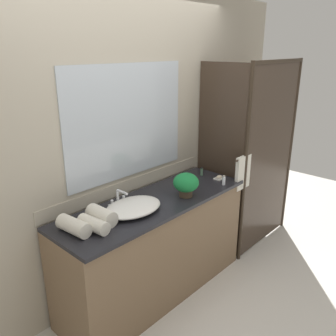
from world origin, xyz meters
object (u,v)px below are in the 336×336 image
at_px(potted_plant, 186,183).
at_px(rolled_towel_middle, 93,224).
at_px(rolled_towel_far_edge, 102,215).
at_px(rolled_towel_near_edge, 74,226).
at_px(amenity_bottle_lotion, 224,180).
at_px(sink_basin, 133,207).
at_px(faucet, 119,200).
at_px(amenity_bottle_shampoo, 202,171).
at_px(soap_dish, 219,178).

distance_m(potted_plant, rolled_towel_middle, 0.90).
bearing_deg(rolled_towel_far_edge, rolled_towel_middle, -154.16).
distance_m(rolled_towel_near_edge, rolled_towel_far_edge, 0.22).
xyz_separation_m(amenity_bottle_lotion, rolled_towel_far_edge, (-1.22, 0.23, 0.02)).
bearing_deg(rolled_towel_far_edge, potted_plant, -9.94).
bearing_deg(rolled_towel_near_edge, rolled_towel_far_edge, -4.94).
relative_size(sink_basin, faucet, 2.82).
bearing_deg(sink_basin, amenity_bottle_shampoo, 5.95).
relative_size(soap_dish, amenity_bottle_lotion, 1.10).
height_order(soap_dish, amenity_bottle_shampoo, amenity_bottle_shampoo).
relative_size(sink_basin, rolled_towel_middle, 1.99).
distance_m(amenity_bottle_lotion, rolled_towel_near_edge, 1.46).
xyz_separation_m(faucet, potted_plant, (0.50, -0.29, 0.07)).
bearing_deg(sink_basin, faucet, 90.00).
xyz_separation_m(sink_basin, rolled_towel_near_edge, (-0.50, 0.04, 0.02)).
distance_m(potted_plant, rolled_towel_near_edge, 1.02).
xyz_separation_m(amenity_bottle_lotion, rolled_towel_middle, (-1.33, 0.17, 0.01)).
bearing_deg(amenity_bottle_lotion, rolled_towel_near_edge, 170.28).
xyz_separation_m(soap_dish, rolled_towel_middle, (-1.43, 0.06, 0.03)).
distance_m(faucet, potted_plant, 0.58).
xyz_separation_m(faucet, rolled_towel_near_edge, (-0.50, -0.13, 0.01)).
relative_size(potted_plant, rolled_towel_far_edge, 0.93).
bearing_deg(amenity_bottle_shampoo, rolled_towel_far_edge, -176.46).
bearing_deg(sink_basin, rolled_towel_middle, -175.88).
bearing_deg(sink_basin, potted_plant, -12.63).
bearing_deg(faucet, amenity_bottle_lotion, -21.92).
bearing_deg(sink_basin, rolled_towel_near_edge, 174.99).
distance_m(rolled_towel_middle, rolled_towel_far_edge, 0.12).
height_order(soap_dish, rolled_towel_far_edge, rolled_towel_far_edge).
height_order(soap_dish, rolled_towel_near_edge, rolled_towel_near_edge).
relative_size(rolled_towel_near_edge, rolled_towel_middle, 1.08).
bearing_deg(rolled_towel_far_edge, rolled_towel_near_edge, 175.06).
xyz_separation_m(faucet, amenity_bottle_shampoo, (1.00, -0.07, -0.01)).
relative_size(faucet, rolled_towel_middle, 0.71).
relative_size(amenity_bottle_shampoo, rolled_towel_far_edge, 0.35).
bearing_deg(rolled_towel_near_edge, amenity_bottle_lotion, -9.72).
bearing_deg(rolled_towel_near_edge, faucet, 14.58).
height_order(amenity_bottle_shampoo, rolled_towel_far_edge, rolled_towel_far_edge).
xyz_separation_m(sink_basin, faucet, (0.00, 0.17, 0.01)).
bearing_deg(soap_dish, rolled_towel_near_edge, 175.25).
xyz_separation_m(potted_plant, rolled_towel_middle, (-0.89, 0.08, -0.07)).
bearing_deg(rolled_towel_near_edge, soap_dish, -4.75).
distance_m(amenity_bottle_lotion, rolled_towel_middle, 1.34).
relative_size(potted_plant, rolled_towel_middle, 0.91).
relative_size(faucet, potted_plant, 0.78).
distance_m(sink_basin, amenity_bottle_shampoo, 1.01).
height_order(sink_basin, soap_dish, sink_basin).
bearing_deg(amenity_bottle_shampoo, faucet, 176.01).
xyz_separation_m(amenity_bottle_lotion, rolled_towel_near_edge, (-1.44, 0.25, 0.01)).
relative_size(amenity_bottle_lotion, rolled_towel_far_edge, 0.38).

